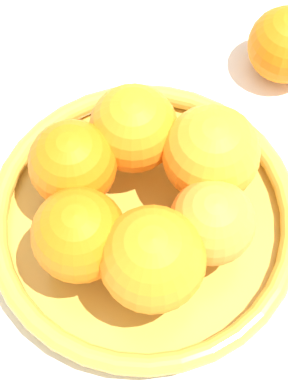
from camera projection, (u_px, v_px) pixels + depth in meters
ground_plane at (144, 226)px, 0.58m from camera, size 4.00×4.00×0.00m
fruit_bowl at (144, 219)px, 0.57m from camera, size 0.28×0.28×0.03m
orange_pile at (145, 193)px, 0.52m from camera, size 0.20×0.20×0.08m
stray_orange at (286, 45)px, 0.63m from camera, size 0.08×0.08×0.08m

